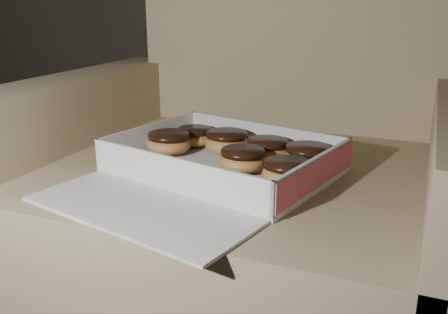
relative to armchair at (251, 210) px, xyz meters
The scene contains 12 objects.
armchair is the anchor object (origin of this frame).
bakery_box 0.21m from the armchair, 95.03° to the right, with size 0.44×0.49×0.06m.
donut_a 0.16m from the armchair, 128.76° to the right, with size 0.08×0.08×0.04m.
donut_b 0.21m from the armchair, 77.47° to the right, with size 0.08×0.08×0.04m.
donut_c 0.19m from the armchair, 169.37° to the right, with size 0.07×0.07×0.04m.
donut_d 0.17m from the armchair, 50.34° to the right, with size 0.08×0.08×0.04m.
donut_e 0.21m from the armchair, 30.72° to the right, with size 0.08×0.08×0.04m.
donut_f 0.23m from the armchair, 145.46° to the right, with size 0.08×0.08×0.04m.
donut_g 0.26m from the armchair, 54.98° to the right, with size 0.08×0.08×0.04m.
crumb_a 0.21m from the armchair, 131.71° to the right, with size 0.01×0.01×0.00m, color black.
crumb_b 0.27m from the armchair, 77.14° to the right, with size 0.01×0.01×0.00m, color black.
crumb_c 0.26m from the armchair, 83.11° to the right, with size 0.01×0.01×0.00m, color black.
Camera 1 is at (0.77, -0.12, 0.71)m, focal length 40.00 mm.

